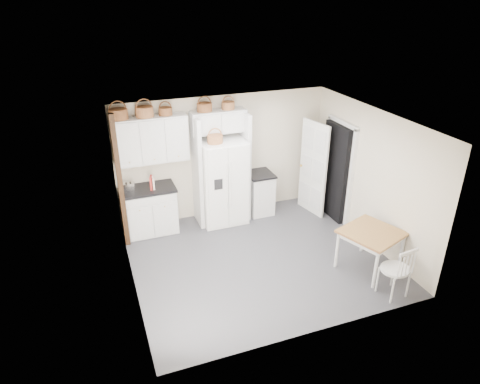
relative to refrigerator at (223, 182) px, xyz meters
name	(u,v)px	position (x,y,z in m)	size (l,w,h in m)	color
floor	(259,258)	(0.15, -1.63, -0.89)	(4.50, 4.50, 0.00)	#46464D
ceiling	(262,122)	(0.15, -1.63, 1.71)	(4.50, 4.50, 0.00)	white
wall_back	(223,156)	(0.15, 0.37, 0.41)	(4.50, 4.50, 0.00)	beige
wall_left	(126,218)	(-2.10, -1.63, 0.41)	(4.00, 4.00, 0.00)	beige
wall_right	(370,177)	(2.40, -1.63, 0.41)	(4.00, 4.00, 0.00)	beige
refrigerator	(223,182)	(0.00, 0.00, 0.00)	(0.92, 0.74, 1.79)	white
base_cab_left	(150,210)	(-1.52, 0.07, -0.43)	(1.00, 0.63, 0.93)	white
base_cab_right	(259,193)	(0.87, 0.07, -0.45)	(0.51, 0.61, 0.89)	white
dining_table	(369,250)	(1.85, -2.57, -0.52)	(0.90, 0.90, 0.75)	brown
windsor_chair	(395,269)	(1.79, -3.31, -0.40)	(0.48, 0.44, 0.98)	white
counter_left	(148,189)	(-1.52, 0.07, 0.06)	(1.05, 0.68, 0.04)	black
counter_right	(260,174)	(0.87, 0.07, 0.02)	(0.55, 0.65, 0.04)	black
toaster	(129,187)	(-1.88, 0.07, 0.16)	(0.23, 0.13, 0.16)	silver
cookbook_red	(151,183)	(-1.46, -0.01, 0.21)	(0.04, 0.18, 0.27)	#B52C26
cookbook_cream	(153,183)	(-1.42, -0.01, 0.20)	(0.03, 0.16, 0.23)	#F7E4CD
basket_upper_a	(118,114)	(-1.89, 0.20, 1.55)	(0.34, 0.34, 0.19)	brown
basket_upper_b	(144,112)	(-1.42, 0.20, 1.55)	(0.33, 0.33, 0.20)	brown
basket_upper_c	(165,111)	(-1.04, 0.20, 1.53)	(0.26, 0.26, 0.15)	brown
basket_bridge_a	(204,107)	(-0.27, 0.20, 1.54)	(0.30, 0.30, 0.17)	brown
basket_bridge_b	(228,105)	(0.21, 0.20, 1.53)	(0.26, 0.26, 0.15)	brown
basket_fridge_a	(215,139)	(-0.17, -0.10, 0.98)	(0.31, 0.31, 0.16)	brown
upper_cabinet	(151,140)	(-1.35, 0.20, 1.01)	(1.40, 0.34, 0.90)	white
bridge_cabinet	(218,121)	(0.00, 0.20, 1.23)	(1.12, 0.34, 0.45)	white
fridge_panel_left	(197,172)	(-0.51, 0.07, 0.26)	(0.08, 0.60, 2.30)	white
fridge_panel_right	(244,166)	(0.51, 0.07, 0.26)	(0.08, 0.60, 2.30)	white
trim_post	(120,183)	(-2.05, -0.28, 0.41)	(0.09, 0.09, 2.60)	black
doorway_void	(336,172)	(2.31, -0.63, 0.13)	(0.18, 0.85, 2.05)	black
door_slab	(313,168)	(1.95, -0.29, 0.13)	(0.80, 0.04, 2.05)	white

